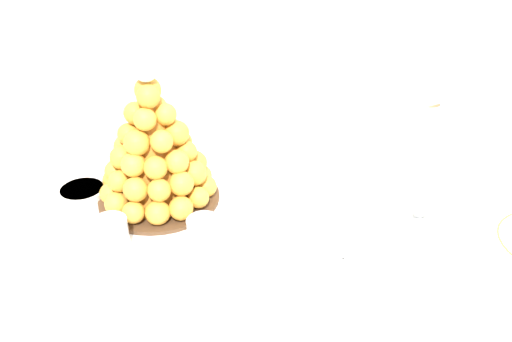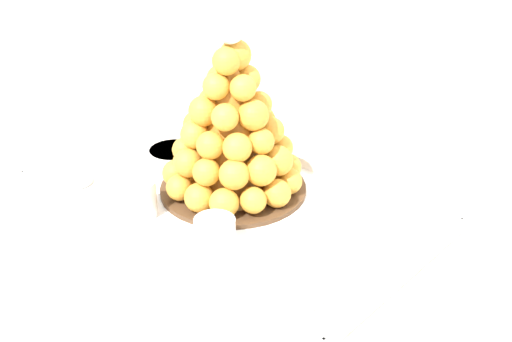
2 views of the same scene
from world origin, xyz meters
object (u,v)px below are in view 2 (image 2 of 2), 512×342
serving_tray (229,204)px  dessert_cup_left (74,170)px  creme_brulee_ramekin (173,154)px  dessert_cup_centre (215,237)px  wine_glass (251,106)px  dessert_cup_mid_left (137,199)px  croquembouche (232,130)px  dessert_cup_mid_right (307,284)px

serving_tray → dessert_cup_left: 0.27m
serving_tray → creme_brulee_ramekin: (-0.18, 0.04, 0.01)m
dessert_cup_centre → wine_glass: size_ratio=0.37×
serving_tray → dessert_cup_mid_left: dessert_cup_mid_left is taller
croquembouche → creme_brulee_ramekin: bearing=175.9°
dessert_cup_mid_right → wine_glass: bearing=141.7°
dessert_cup_mid_left → wine_glass: wine_glass is taller
dessert_cup_mid_left → creme_brulee_ramekin: size_ratio=0.64×
dessert_cup_centre → dessert_cup_left: bearing=-178.6°
serving_tray → dessert_cup_mid_left: size_ratio=10.61×
serving_tray → dessert_cup_mid_left: (-0.08, -0.12, 0.03)m
serving_tray → dessert_cup_mid_right: bearing=-25.5°
creme_brulee_ramekin → dessert_cup_mid_left: bearing=-59.5°
dessert_cup_centre → wine_glass: wine_glass is taller
croquembouche → dessert_cup_mid_right: size_ratio=5.01×
dessert_cup_left → dessert_cup_centre: 0.32m
dessert_cup_left → creme_brulee_ramekin: (0.06, 0.17, -0.01)m
serving_tray → dessert_cup_mid_right: (0.25, -0.12, 0.03)m
croquembouche → dessert_cup_left: (-0.22, -0.15, -0.09)m
serving_tray → dessert_cup_centre: 0.14m
wine_glass → croquembouche: bearing=-64.2°
dessert_cup_centre → creme_brulee_ramekin: dessert_cup_centre is taller
croquembouche → dessert_cup_mid_left: bearing=-111.5°
dessert_cup_centre → creme_brulee_ramekin: bearing=148.5°
dessert_cup_left → dessert_cup_mid_left: dessert_cup_mid_left is taller
dessert_cup_left → dessert_cup_centre: bearing=1.4°
croquembouche → dessert_cup_mid_right: bearing=-29.3°
dessert_cup_mid_right → serving_tray: bearing=154.5°
dessert_cup_left → croquembouche: bearing=34.9°
dessert_cup_mid_right → creme_brulee_ramekin: dessert_cup_mid_right is taller
dessert_cup_centre → wine_glass: (-0.15, 0.25, 0.08)m
dessert_cup_mid_left → wine_glass: 0.26m
dessert_cup_mid_right → wine_glass: wine_glass is taller
dessert_cup_left → dessert_cup_mid_right: size_ratio=0.96×
croquembouche → dessert_cup_mid_right: croquembouche is taller
croquembouche → wine_glass: (-0.05, 0.10, -0.00)m
dessert_cup_left → dessert_cup_mid_right: dessert_cup_mid_right is taller
dessert_cup_left → dessert_cup_mid_left: size_ratio=0.93×
dessert_cup_left → wine_glass: bearing=55.5°
dessert_cup_mid_right → creme_brulee_ramekin: size_ratio=0.62×
croquembouche → dessert_cup_mid_left: size_ratio=4.84×
dessert_cup_centre → dessert_cup_mid_right: (0.17, -0.00, 0.00)m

